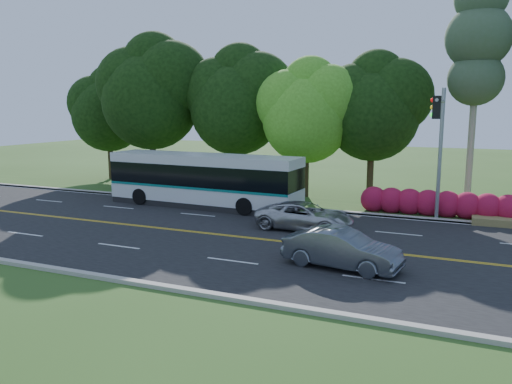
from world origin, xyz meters
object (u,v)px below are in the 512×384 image
at_px(suv, 305,216).
at_px(traffic_signal, 439,135).
at_px(sedan, 342,249).
at_px(transit_bus, 203,181).

bearing_deg(suv, traffic_signal, -62.58).
bearing_deg(traffic_signal, suv, -154.43).
xyz_separation_m(sedan, suv, (-3.07, 5.24, -0.06)).
bearing_deg(transit_bus, traffic_signal, 1.12).
relative_size(transit_bus, suv, 2.55).
bearing_deg(sedan, suv, 39.27).
height_order(traffic_signal, transit_bus, traffic_signal).
distance_m(traffic_signal, sedan, 9.41).
distance_m(transit_bus, suv, 8.17).
relative_size(sedan, suv, 0.92).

